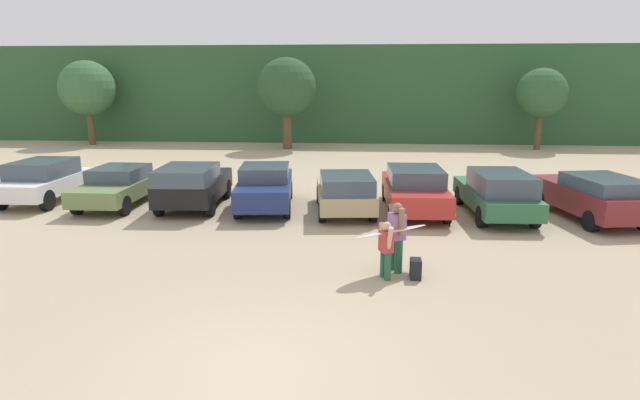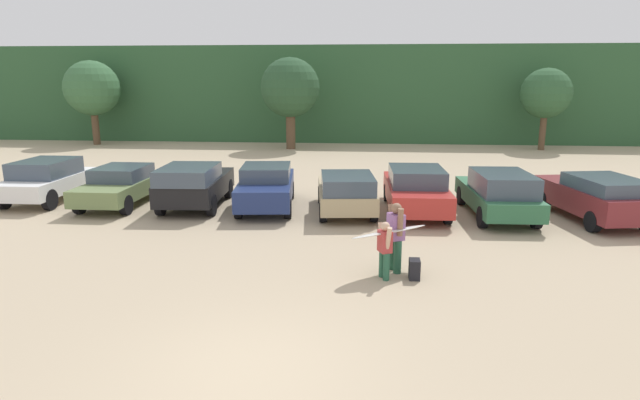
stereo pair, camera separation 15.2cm
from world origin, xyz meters
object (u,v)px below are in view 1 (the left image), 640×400
at_px(parked_car_navy, 265,186).
at_px(person_adult, 397,233).
at_px(parked_car_black, 193,184).
at_px(parked_car_red, 414,189).
at_px(parked_car_white, 44,180).
at_px(person_child, 386,247).
at_px(surfboard_white, 391,231).
at_px(parked_car_olive_green, 119,185).
at_px(backpack_dropped, 416,269).
at_px(parked_car_maroon, 593,195).
at_px(parked_car_forest_green, 497,193).
at_px(parked_car_tan, 345,192).

relative_size(parked_car_navy, person_adult, 2.81).
distance_m(parked_car_black, parked_car_red, 7.55).
xyz_separation_m(parked_car_white, parked_car_navy, (8.13, -0.33, -0.04)).
distance_m(person_child, surfboard_white, 0.45).
bearing_deg(parked_car_olive_green, parked_car_white, 84.46).
height_order(person_adult, backpack_dropped, person_adult).
height_order(parked_car_olive_green, backpack_dropped, parked_car_olive_green).
relative_size(surfboard_white, backpack_dropped, 4.46).
relative_size(parked_car_black, person_child, 3.20).
bearing_deg(parked_car_maroon, surfboard_white, 118.24).
bearing_deg(parked_car_navy, person_adult, -151.17).
height_order(parked_car_white, person_adult, person_adult).
bearing_deg(parked_car_navy, parked_car_forest_green, -100.89).
relative_size(parked_car_red, person_adult, 2.85).
height_order(parked_car_olive_green, person_adult, person_adult).
height_order(parked_car_forest_green, backpack_dropped, parked_car_forest_green).
relative_size(parked_car_olive_green, backpack_dropped, 9.51).
bearing_deg(parked_car_white, parked_car_black, -96.06).
height_order(parked_car_forest_green, surfboard_white, parked_car_forest_green).
xyz_separation_m(person_adult, person_child, (-0.26, -0.50, -0.18)).
bearing_deg(parked_car_olive_green, parked_car_red, -91.07).
bearing_deg(parked_car_white, backpack_dropped, -118.26).
bearing_deg(parked_car_maroon, parked_car_olive_green, 76.96).
relative_size(parked_car_red, backpack_dropped, 10.28).
xyz_separation_m(person_child, surfboard_white, (0.12, 0.36, 0.25)).
relative_size(parked_car_olive_green, parked_car_navy, 0.94).
bearing_deg(parked_car_red, parked_car_forest_green, -101.85).
xyz_separation_m(parked_car_black, parked_car_maroon, (13.08, -0.51, -0.05)).
bearing_deg(parked_car_maroon, parked_car_red, 73.82).
bearing_deg(person_adult, surfboard_white, 22.30).
bearing_deg(parked_car_navy, parked_car_tan, -107.74).
distance_m(parked_car_white, parked_car_tan, 10.94).
distance_m(parked_car_white, backpack_dropped, 14.31).
bearing_deg(parked_car_red, parked_car_tan, 98.49).
distance_m(parked_car_olive_green, parked_car_tan, 8.00).
xyz_separation_m(person_adult, backpack_dropped, (0.42, -0.46, -0.69)).
bearing_deg(person_child, person_adult, -139.55).
relative_size(parked_car_white, parked_car_tan, 0.99).
bearing_deg(parked_car_forest_green, surfboard_white, 143.37).
relative_size(parked_car_tan, person_adult, 2.52).
bearing_deg(person_adult, parked_car_white, -48.99).
height_order(parked_car_red, parked_car_forest_green, parked_car_forest_green).
relative_size(parked_car_white, parked_car_black, 0.97).
bearing_deg(parked_car_olive_green, parked_car_navy, -90.43).
xyz_separation_m(parked_car_maroon, backpack_dropped, (-6.07, -5.59, -0.56)).
xyz_separation_m(parked_car_navy, backpack_dropped, (4.53, -6.32, -0.54)).
bearing_deg(person_adult, backpack_dropped, 110.04).
xyz_separation_m(parked_car_olive_green, surfboard_white, (9.18, -6.04, 0.28)).
relative_size(parked_car_white, parked_car_maroon, 0.89).
bearing_deg(backpack_dropped, surfboard_white, 150.25).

